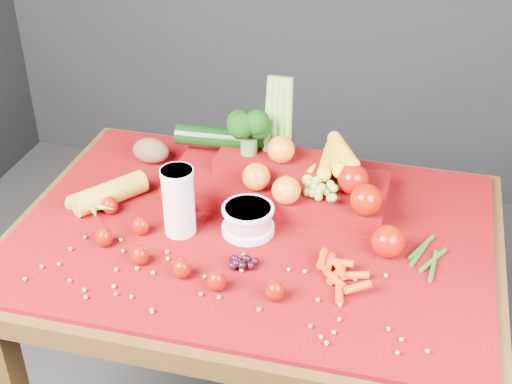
% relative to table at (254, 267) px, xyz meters
% --- Properties ---
extents(table, '(1.10, 0.80, 0.75)m').
position_rel_table_xyz_m(table, '(0.00, 0.00, 0.00)').
color(table, '#3A230D').
rests_on(table, ground).
extents(red_cloth, '(1.05, 0.75, 0.01)m').
position_rel_table_xyz_m(red_cloth, '(0.00, 0.00, 0.10)').
color(red_cloth, '#6A030A').
rests_on(red_cloth, table).
extents(milk_glass, '(0.07, 0.07, 0.16)m').
position_rel_table_xyz_m(milk_glass, '(-0.16, -0.05, 0.19)').
color(milk_glass, beige).
rests_on(milk_glass, red_cloth).
extents(yogurt_bowl, '(0.12, 0.12, 0.06)m').
position_rel_table_xyz_m(yogurt_bowl, '(-0.01, -0.01, 0.14)').
color(yogurt_bowl, silver).
rests_on(yogurt_bowl, red_cloth).
extents(strawberry_scatter, '(0.48, 0.28, 0.05)m').
position_rel_table_xyz_m(strawberry_scatter, '(-0.16, -0.13, 0.13)').
color(strawberry_scatter, '#870E00').
rests_on(strawberry_scatter, red_cloth).
extents(dark_grape_cluster, '(0.06, 0.05, 0.03)m').
position_rel_table_xyz_m(dark_grape_cluster, '(0.01, -0.14, 0.12)').
color(dark_grape_cluster, black).
rests_on(dark_grape_cluster, red_cloth).
extents(soybean_scatter, '(0.84, 0.24, 0.01)m').
position_rel_table_xyz_m(soybean_scatter, '(0.00, -0.20, 0.11)').
color(soybean_scatter, '#AF824B').
rests_on(soybean_scatter, red_cloth).
extents(corn_ear, '(0.25, 0.26, 0.06)m').
position_rel_table_xyz_m(corn_ear, '(-0.37, -0.01, 0.13)').
color(corn_ear, gold).
rests_on(corn_ear, red_cloth).
extents(potato, '(0.10, 0.07, 0.07)m').
position_rel_table_xyz_m(potato, '(-0.34, 0.23, 0.14)').
color(potato, brown).
rests_on(potato, red_cloth).
extents(baby_carrot_pile, '(0.17, 0.17, 0.03)m').
position_rel_table_xyz_m(baby_carrot_pile, '(0.21, -0.14, 0.12)').
color(baby_carrot_pile, red).
rests_on(baby_carrot_pile, red_cloth).
extents(green_bean_pile, '(0.14, 0.12, 0.01)m').
position_rel_table_xyz_m(green_bean_pile, '(0.38, -0.01, 0.11)').
color(green_bean_pile, '#1B5A14').
rests_on(green_bean_pile, red_cloth).
extents(produce_mound, '(0.60, 0.35, 0.27)m').
position_rel_table_xyz_m(produce_mound, '(0.04, 0.16, 0.16)').
color(produce_mound, '#6A030A').
rests_on(produce_mound, red_cloth).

